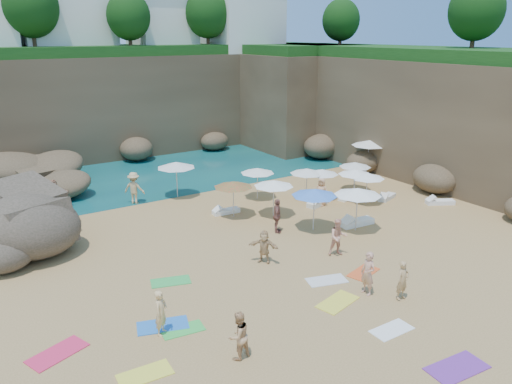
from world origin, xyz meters
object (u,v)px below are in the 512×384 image
parasol_2 (322,172)px  person_stand_4 (321,192)px  person_stand_1 (239,336)px  person_stand_6 (368,273)px  parasol_0 (176,165)px  lounger_0 (318,203)px  person_stand_5 (54,194)px  person_stand_3 (277,216)px  person_stand_2 (134,188)px  parasol_1 (257,171)px  person_stand_0 (161,313)px

parasol_2 → person_stand_4: size_ratio=1.19×
person_stand_1 → person_stand_6: bearing=177.2°
parasol_0 → lounger_0: bearing=-43.4°
lounger_0 → parasol_0: bearing=118.0°
lounger_0 → person_stand_5: 15.45m
person_stand_3 → person_stand_2: bearing=63.5°
parasol_0 → person_stand_1: bearing=-107.9°
parasol_2 → person_stand_4: 1.56m
parasol_1 → parasol_2: (3.32, -2.13, -0.08)m
person_stand_3 → person_stand_5: size_ratio=1.04×
parasol_2 → person_stand_5: (-14.16, 7.08, -0.85)m
parasol_0 → person_stand_4: (6.46, -6.15, -1.22)m
lounger_0 → person_stand_0: 15.02m
lounger_0 → person_stand_4: person_stand_4 is taller
parasol_2 → person_stand_2: person_stand_2 is taller
lounger_0 → person_stand_0: (-13.06, -7.40, 0.68)m
parasol_2 → person_stand_6: (-6.17, -10.07, -0.83)m
person_stand_1 → person_stand_6: (6.30, 0.73, 0.08)m
parasol_1 → person_stand_1: 15.87m
person_stand_0 → person_stand_6: person_stand_6 is taller
parasol_1 → person_stand_2: (-6.66, 3.23, -0.83)m
person_stand_0 → person_stand_1: 2.96m
parasol_1 → person_stand_6: parasol_1 is taller
parasol_1 → parasol_2: size_ratio=1.05×
parasol_2 → person_stand_5: 15.86m
lounger_0 → person_stand_0: person_stand_0 is taller
lounger_0 → person_stand_3: (-4.54, -2.13, 0.76)m
parasol_1 → person_stand_6: bearing=-103.1°
person_stand_3 → person_stand_6: bearing=-150.7°
parasol_2 → person_stand_2: 11.35m
person_stand_0 → person_stand_2: size_ratio=0.84×
parasol_0 → person_stand_0: bearing=-116.4°
parasol_0 → parasol_2: parasol_0 is taller
parasol_2 → person_stand_4: (-0.84, -0.97, -0.88)m
person_stand_4 → parasol_2: bearing=109.3°
person_stand_2 → lounger_0: bearing=-171.4°
parasol_0 → person_stand_5: 7.22m
parasol_2 → person_stand_2: (-9.99, 5.35, -0.75)m
person_stand_1 → person_stand_4: person_stand_4 is taller
person_stand_2 → person_stand_6: bearing=146.9°
person_stand_3 → parasol_2: bearing=-26.4°
parasol_1 → lounger_0: (2.40, -2.98, -1.66)m
person_stand_4 → person_stand_5: 15.56m
parasol_2 → person_stand_1: 16.53m
person_stand_0 → person_stand_4: bearing=-12.1°
parasol_2 → lounger_0: parasol_2 is taller
parasol_2 → person_stand_6: parasol_2 is taller
person_stand_6 → person_stand_0: bearing=-103.0°
parasol_2 → person_stand_1: parasol_2 is taller
lounger_0 → person_stand_4: (0.08, -0.12, 0.69)m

